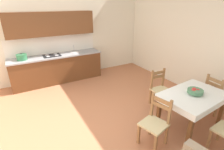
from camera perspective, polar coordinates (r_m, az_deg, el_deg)
The scene contains 9 objects.
ground_plane at distance 3.96m, azimuth -4.43°, elevation -16.24°, with size 6.72×6.57×0.10m, color #B7704C.
wall_back at distance 6.00m, azimuth -18.38°, elevation 17.47°, with size 6.72×0.12×3.99m, color silver.
wall_right at distance 5.23m, azimuth 28.61°, elevation 15.29°, with size 0.12×6.57×3.99m, color silver.
kitchen_cabinetry at distance 5.85m, azimuth -17.96°, elevation 5.95°, with size 2.84×0.63×2.20m.
dining_table at distance 3.90m, azimuth 25.12°, elevation -7.42°, with size 1.39×1.00×0.75m.
dining_chair_window_side at distance 4.73m, azimuth 30.91°, elevation -5.70°, with size 0.45×0.45×0.93m.
dining_chair_tv_side at distance 3.32m, azimuth 14.04°, elevation -15.08°, with size 0.51×0.51×0.93m.
dining_chair_kitchen_side at distance 4.48m, azimuth 15.69°, elevation -4.63°, with size 0.44×0.44×0.93m.
fruit_bowl at distance 3.82m, azimuth 25.75°, elevation -4.85°, with size 0.30×0.30×0.12m.
Camera 1 is at (-1.27, -2.81, 2.44)m, focal length 27.70 mm.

